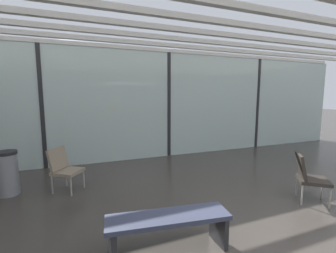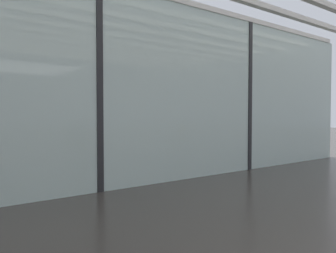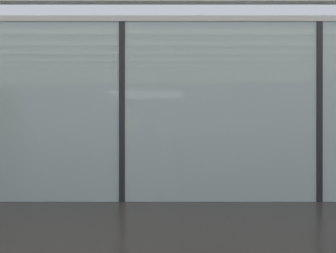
{
  "view_description": "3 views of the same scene",
  "coord_description": "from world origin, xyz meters",
  "px_view_note": "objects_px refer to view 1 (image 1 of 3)",
  "views": [
    {
      "loc": [
        -2.69,
        -1.52,
        1.91
      ],
      "look_at": [
        -0.72,
        3.44,
        1.19
      ],
      "focal_mm": 24.76,
      "sensor_mm": 36.0,
      "label": 1
    },
    {
      "loc": [
        -2.04,
        0.62,
        1.17
      ],
      "look_at": [
        -0.0,
        3.4,
        1.06
      ],
      "focal_mm": 34.08,
      "sensor_mm": 36.0,
      "label": 2
    },
    {
      "loc": [
        0.82,
        0.59,
        1.34
      ],
      "look_at": [
        0.82,
        4.49,
        1.34
      ],
      "focal_mm": 27.61,
      "sensor_mm": 36.0,
      "label": 3
    }
  ],
  "objects_px": {
    "waiting_bench": "(168,223)",
    "trash_bin": "(8,173)",
    "lounge_chair_0": "(308,175)",
    "lounge_chair_1": "(64,167)",
    "parked_airplane": "(117,89)"
  },
  "relations": [
    {
      "from": "lounge_chair_0",
      "to": "waiting_bench",
      "type": "distance_m",
      "value": 2.87
    },
    {
      "from": "trash_bin",
      "to": "waiting_bench",
      "type": "bearing_deg",
      "value": -49.75
    },
    {
      "from": "waiting_bench",
      "to": "parked_airplane",
      "type": "bearing_deg",
      "value": 92.18
    },
    {
      "from": "lounge_chair_1",
      "to": "waiting_bench",
      "type": "bearing_deg",
      "value": -118.14
    },
    {
      "from": "parked_airplane",
      "to": "lounge_chair_0",
      "type": "xyz_separation_m",
      "value": [
        1.97,
        -8.54,
        -1.73
      ]
    },
    {
      "from": "lounge_chair_1",
      "to": "waiting_bench",
      "type": "relative_size",
      "value": 0.56
    },
    {
      "from": "lounge_chair_0",
      "to": "trash_bin",
      "type": "height_order",
      "value": "lounge_chair_0"
    },
    {
      "from": "lounge_chair_0",
      "to": "parked_airplane",
      "type": "bearing_deg",
      "value": 52.6
    },
    {
      "from": "lounge_chair_1",
      "to": "trash_bin",
      "type": "distance_m",
      "value": 1.01
    },
    {
      "from": "lounge_chair_0",
      "to": "waiting_bench",
      "type": "bearing_deg",
      "value": 136.57
    },
    {
      "from": "waiting_bench",
      "to": "trash_bin",
      "type": "distance_m",
      "value": 3.49
    },
    {
      "from": "waiting_bench",
      "to": "trash_bin",
      "type": "bearing_deg",
      "value": 138.11
    },
    {
      "from": "parked_airplane",
      "to": "trash_bin",
      "type": "height_order",
      "value": "parked_airplane"
    },
    {
      "from": "parked_airplane",
      "to": "trash_bin",
      "type": "relative_size",
      "value": 16.11
    },
    {
      "from": "parked_airplane",
      "to": "trash_bin",
      "type": "distance_m",
      "value": 7.19
    }
  ]
}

